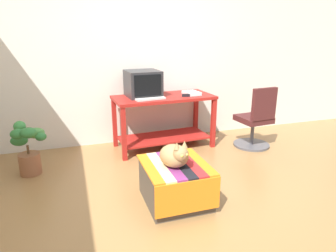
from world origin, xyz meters
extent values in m
plane|color=olive|center=(0.00, 0.00, 0.00)|extent=(14.00, 14.00, 0.00)
cube|color=silver|center=(0.00, 2.05, 1.30)|extent=(8.00, 0.10, 2.60)
cube|color=maroon|center=(-0.40, 1.28, 0.36)|extent=(0.06, 0.06, 0.71)
cube|color=maroon|center=(0.91, 1.36, 0.36)|extent=(0.06, 0.06, 0.71)
cube|color=maroon|center=(0.87, 1.92, 0.36)|extent=(0.06, 0.06, 0.71)
cube|color=maroon|center=(-0.43, 1.84, 0.36)|extent=(0.06, 0.06, 0.71)
cube|color=maroon|center=(0.24, 1.60, 0.14)|extent=(1.31, 0.62, 0.02)
cube|color=maroon|center=(0.24, 1.60, 0.73)|extent=(1.42, 0.72, 0.04)
cube|color=#28282B|center=(-0.04, 1.68, 0.76)|extent=(0.33, 0.33, 0.02)
cube|color=#28282B|center=(-0.04, 1.68, 0.93)|extent=(0.47, 0.47, 0.36)
cube|color=black|center=(-0.02, 1.45, 0.94)|extent=(0.37, 0.04, 0.28)
cube|color=beige|center=(0.00, 1.44, 0.76)|extent=(0.42, 0.21, 0.02)
cube|color=white|center=(0.65, 1.58, 0.77)|extent=(0.22, 0.28, 0.04)
cube|color=#4C4238|center=(-0.10, 0.13, 0.19)|extent=(0.58, 0.63, 0.38)
cube|color=orange|center=(-0.10, -0.22, 0.23)|extent=(0.60, 0.01, 0.31)
cube|color=orange|center=(-0.36, 0.13, 0.39)|extent=(0.10, 0.68, 0.02)
cube|color=beige|center=(-0.25, 0.13, 0.39)|extent=(0.10, 0.68, 0.02)
cube|color=#7A2D6B|center=(-0.15, 0.13, 0.39)|extent=(0.10, 0.68, 0.02)
cube|color=black|center=(-0.05, 0.13, 0.39)|extent=(0.10, 0.68, 0.02)
cube|color=#AD2323|center=(0.05, 0.13, 0.39)|extent=(0.10, 0.68, 0.02)
cube|color=orange|center=(0.15, 0.13, 0.39)|extent=(0.10, 0.68, 0.02)
ellipsoid|color=#9E7A4C|center=(-0.13, 0.09, 0.50)|extent=(0.32, 0.35, 0.21)
sphere|color=#9E7A4C|center=(-0.11, -0.02, 0.56)|extent=(0.14, 0.14, 0.14)
cylinder|color=#9E7A4C|center=(-0.04, 0.20, 0.42)|extent=(0.22, 0.17, 0.04)
cone|color=#9E7A4C|center=(-0.14, -0.03, 0.65)|extent=(0.06, 0.06, 0.06)
cone|color=#9E7A4C|center=(-0.07, -0.01, 0.65)|extent=(0.06, 0.06, 0.06)
sphere|color=#C6D151|center=(-0.12, -0.09, 0.57)|extent=(0.02, 0.02, 0.02)
sphere|color=#C6D151|center=(-0.07, -0.08, 0.57)|extent=(0.02, 0.02, 0.02)
cylinder|color=brown|center=(-1.52, 1.23, 0.13)|extent=(0.24, 0.24, 0.25)
cylinder|color=brown|center=(-1.52, 1.23, 0.30)|extent=(0.03, 0.03, 0.10)
ellipsoid|color=#2D7033|center=(-1.37, 1.24, 0.44)|extent=(0.13, 0.14, 0.09)
ellipsoid|color=#4C8E42|center=(-1.43, 1.32, 0.47)|extent=(0.20, 0.13, 0.13)
ellipsoid|color=#38843D|center=(-1.59, 1.36, 0.55)|extent=(0.14, 0.15, 0.13)
ellipsoid|color=#2D7033|center=(-1.60, 1.25, 0.42)|extent=(0.19, 0.08, 0.13)
ellipsoid|color=#2D7033|center=(-1.58, 1.11, 0.54)|extent=(0.16, 0.11, 0.11)
ellipsoid|color=#2D7033|center=(-1.47, 1.08, 0.55)|extent=(0.18, 0.16, 0.12)
cylinder|color=#4C4C51|center=(1.48, 1.23, 0.01)|extent=(0.52, 0.52, 0.03)
cylinder|color=#4C4C51|center=(1.48, 1.23, 0.20)|extent=(0.05, 0.05, 0.34)
cube|color=#471E1E|center=(1.48, 1.23, 0.41)|extent=(0.46, 0.46, 0.08)
cube|color=#471E1E|center=(1.50, 1.04, 0.67)|extent=(0.38, 0.10, 0.44)
cube|color=black|center=(0.52, 1.46, 0.77)|extent=(0.11, 0.06, 0.04)
cylinder|color=#2351B2|center=(0.66, 1.64, 0.76)|extent=(0.13, 0.07, 0.01)
camera|label=1|loc=(-0.98, -2.35, 1.59)|focal=32.14mm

